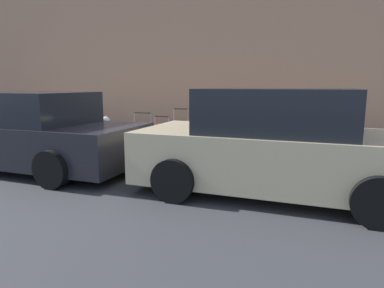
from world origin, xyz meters
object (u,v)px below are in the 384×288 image
at_px(suitcase_silver_0, 269,143).
at_px(suitcase_olive_2, 223,142).
at_px(fire_hydrant, 106,131).
at_px(parked_car_charcoal_1, 27,133).
at_px(suitcase_red_5, 162,137).
at_px(bollard_post, 79,132).
at_px(suitcase_teal_6, 143,136).
at_px(suitcase_maroon_4, 181,137).
at_px(parked_car_beige_0, 276,145).
at_px(suitcase_black_1, 246,139).
at_px(suitcase_navy_3, 203,141).

xyz_separation_m(suitcase_silver_0, suitcase_olive_2, (1.01, 0.03, -0.03)).
height_order(fire_hydrant, parked_car_charcoal_1, parked_car_charcoal_1).
relative_size(suitcase_red_5, bollard_post, 1.20).
height_order(suitcase_silver_0, suitcase_teal_6, suitcase_silver_0).
distance_m(suitcase_olive_2, suitcase_maroon_4, 1.00).
xyz_separation_m(suitcase_red_5, parked_car_beige_0, (-2.80, 1.95, 0.31)).
height_order(suitcase_olive_2, parked_car_beige_0, parked_car_beige_0).
height_order(suitcase_black_1, suitcase_olive_2, suitcase_black_1).
xyz_separation_m(suitcase_red_5, bollard_post, (2.25, 0.12, 0.03)).
bearing_deg(suitcase_black_1, suitcase_navy_3, -0.80).
bearing_deg(suitcase_navy_3, parked_car_charcoal_1, 33.42).
bearing_deg(suitcase_olive_2, suitcase_maroon_4, 2.30).
distance_m(suitcase_navy_3, suitcase_maroon_4, 0.52).
distance_m(suitcase_black_1, bollard_post, 4.24).
distance_m(suitcase_navy_3, parked_car_charcoal_1, 3.72).
relative_size(suitcase_maroon_4, parked_car_charcoal_1, 0.21).
xyz_separation_m(suitcase_black_1, fire_hydrant, (3.54, 0.05, 0.04)).
xyz_separation_m(suitcase_black_1, suitcase_navy_3, (0.99, -0.01, -0.10)).
relative_size(suitcase_teal_6, fire_hydrant, 1.18).
distance_m(suitcase_navy_3, parked_car_beige_0, 2.75).
bearing_deg(suitcase_black_1, suitcase_olive_2, 7.31).
bearing_deg(parked_car_beige_0, suitcase_navy_3, -48.37).
relative_size(suitcase_silver_0, suitcase_red_5, 1.15).
xyz_separation_m(suitcase_olive_2, fire_hydrant, (3.04, -0.02, 0.12)).
height_order(suitcase_navy_3, fire_hydrant, fire_hydrant).
bearing_deg(suitcase_navy_3, suitcase_olive_2, 171.00).
relative_size(suitcase_navy_3, suitcase_maroon_4, 0.57).
xyz_separation_m(suitcase_navy_3, suitcase_teal_6, (1.53, 0.03, 0.03)).
relative_size(suitcase_black_1, suitcase_olive_2, 1.22).
bearing_deg(fire_hydrant, suitcase_black_1, -179.24).
relative_size(suitcase_silver_0, parked_car_beige_0, 0.22).
bearing_deg(bollard_post, suitcase_olive_2, -177.96).
height_order(suitcase_black_1, parked_car_charcoal_1, parked_car_charcoal_1).
bearing_deg(suitcase_teal_6, suitcase_maroon_4, 175.15).
relative_size(suitcase_red_5, suitcase_teal_6, 0.93).
height_order(suitcase_maroon_4, fire_hydrant, suitcase_maroon_4).
relative_size(suitcase_olive_2, suitcase_red_5, 0.93).
bearing_deg(suitcase_olive_2, fire_hydrant, -0.32).
bearing_deg(suitcase_olive_2, suitcase_silver_0, -178.24).
bearing_deg(suitcase_silver_0, suitcase_black_1, -3.77).
bearing_deg(fire_hydrant, bollard_post, 12.13).
xyz_separation_m(suitcase_navy_3, fire_hydrant, (2.55, 0.06, 0.13)).
height_order(suitcase_red_5, bollard_post, suitcase_red_5).
xyz_separation_m(suitcase_silver_0, suitcase_teal_6, (3.02, -0.02, -0.01)).
height_order(suitcase_red_5, suitcase_teal_6, suitcase_teal_6).
bearing_deg(suitcase_silver_0, suitcase_maroon_4, 2.03).
relative_size(suitcase_black_1, suitcase_navy_3, 1.60).
relative_size(parked_car_beige_0, parked_car_charcoal_1, 0.88).
bearing_deg(suitcase_maroon_4, suitcase_silver_0, -177.97).
relative_size(suitcase_silver_0, parked_car_charcoal_1, 0.20).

